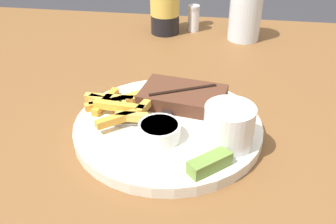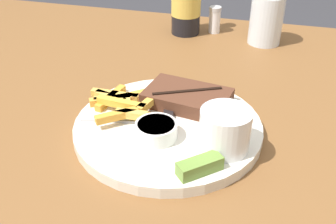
{
  "view_description": "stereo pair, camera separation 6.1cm",
  "coord_description": "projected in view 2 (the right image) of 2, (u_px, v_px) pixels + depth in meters",
  "views": [
    {
      "loc": [
        0.07,
        -0.51,
        1.1
      ],
      "look_at": [
        0.0,
        0.0,
        0.77
      ],
      "focal_mm": 42.0,
      "sensor_mm": 36.0,
      "label": 1
    },
    {
      "loc": [
        0.13,
        -0.49,
        1.1
      ],
      "look_at": [
        0.0,
        0.0,
        0.77
      ],
      "focal_mm": 42.0,
      "sensor_mm": 36.0,
      "label": 2
    }
  ],
  "objects": [
    {
      "name": "dining_table",
      "position": [
        168.0,
        166.0,
        0.67
      ],
      "size": [
        1.38,
        1.11,
        0.73
      ],
      "color": "brown",
      "rests_on": "ground_plane"
    },
    {
      "name": "dinner_plate",
      "position": [
        168.0,
        127.0,
        0.62
      ],
      "size": [
        0.3,
        0.3,
        0.02
      ],
      "color": "silver",
      "rests_on": "dining_table"
    },
    {
      "name": "steak_portion",
      "position": [
        187.0,
        98.0,
        0.66
      ],
      "size": [
        0.15,
        0.11,
        0.03
      ],
      "color": "#512D1E",
      "rests_on": "dinner_plate"
    },
    {
      "name": "fries_pile",
      "position": [
        124.0,
        103.0,
        0.65
      ],
      "size": [
        0.16,
        0.14,
        0.02
      ],
      "color": "gold",
      "rests_on": "dinner_plate"
    },
    {
      "name": "coleslaw_cup",
      "position": [
        225.0,
        128.0,
        0.55
      ],
      "size": [
        0.07,
        0.07,
        0.06
      ],
      "color": "white",
      "rests_on": "dinner_plate"
    },
    {
      "name": "dipping_sauce_cup",
      "position": [
        156.0,
        130.0,
        0.58
      ],
      "size": [
        0.06,
        0.06,
        0.02
      ],
      "color": "silver",
      "rests_on": "dinner_plate"
    },
    {
      "name": "pickle_spear",
      "position": [
        200.0,
        166.0,
        0.52
      ],
      "size": [
        0.06,
        0.06,
        0.02
      ],
      "color": "olive",
      "rests_on": "dinner_plate"
    },
    {
      "name": "fork_utensil",
      "position": [
        119.0,
        120.0,
        0.62
      ],
      "size": [
        0.13,
        0.04,
        0.0
      ],
      "rotation": [
        0.0,
        0.0,
        6.48
      ],
      "color": "#B7B7BC",
      "rests_on": "dinner_plate"
    },
    {
      "name": "knife_utensil",
      "position": [
        170.0,
        109.0,
        0.65
      ],
      "size": [
        0.05,
        0.16,
        0.01
      ],
      "rotation": [
        0.0,
        0.0,
        1.8
      ],
      "color": "#B7B7BC",
      "rests_on": "dinner_plate"
    },
    {
      "name": "beer_bottle",
      "position": [
        186.0,
        4.0,
        0.95
      ],
      "size": [
        0.07,
        0.07,
        0.21
      ],
      "color": "black",
      "rests_on": "dining_table"
    },
    {
      "name": "drinking_glass",
      "position": [
        266.0,
        20.0,
        0.9
      ],
      "size": [
        0.08,
        0.08,
        0.11
      ],
      "color": "silver",
      "rests_on": "dining_table"
    },
    {
      "name": "salt_shaker",
      "position": [
        216.0,
        20.0,
        0.97
      ],
      "size": [
        0.03,
        0.03,
        0.07
      ],
      "color": "white",
      "rests_on": "dining_table"
    }
  ]
}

